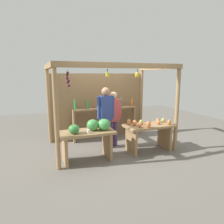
# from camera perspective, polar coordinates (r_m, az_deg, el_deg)

# --- Properties ---
(ground_plane) EXTENTS (12.00, 12.00, 0.00)m
(ground_plane) POSITION_cam_1_polar(r_m,az_deg,el_deg) (5.86, -0.69, -9.61)
(ground_plane) COLOR slate
(ground_plane) RESTS_ON ground
(market_stall) EXTENTS (3.20, 1.98, 2.28)m
(market_stall) POSITION_cam_1_polar(r_m,az_deg,el_deg) (5.94, -2.26, 3.89)
(market_stall) COLOR #99754C
(market_stall) RESTS_ON ground
(fruit_counter_left) EXTENTS (1.29, 0.64, 0.99)m
(fruit_counter_left) POSITION_cam_1_polar(r_m,az_deg,el_deg) (4.77, -6.38, -6.24)
(fruit_counter_left) COLOR #99754C
(fruit_counter_left) RESTS_ON ground
(fruit_counter_right) EXTENTS (1.29, 0.64, 0.88)m
(fruit_counter_right) POSITION_cam_1_polar(r_m,az_deg,el_deg) (5.45, 10.30, -5.28)
(fruit_counter_right) COLOR #99754C
(fruit_counter_right) RESTS_ON ground
(bottle_shelf_unit) EXTENTS (2.05, 0.22, 1.33)m
(bottle_shelf_unit) POSITION_cam_1_polar(r_m,az_deg,el_deg) (6.31, -2.04, -0.63)
(bottle_shelf_unit) COLOR #99754C
(bottle_shelf_unit) RESTS_ON ground
(vendor_man) EXTENTS (0.48, 0.23, 1.69)m
(vendor_man) POSITION_cam_1_polar(r_m,az_deg,el_deg) (5.44, -1.78, -0.03)
(vendor_man) COLOR #41554B
(vendor_man) RESTS_ON ground
(vendor_woman) EXTENTS (0.48, 0.21, 1.56)m
(vendor_woman) POSITION_cam_1_polar(r_m,az_deg,el_deg) (5.61, 0.40, -0.63)
(vendor_woman) COLOR #573B71
(vendor_woman) RESTS_ON ground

